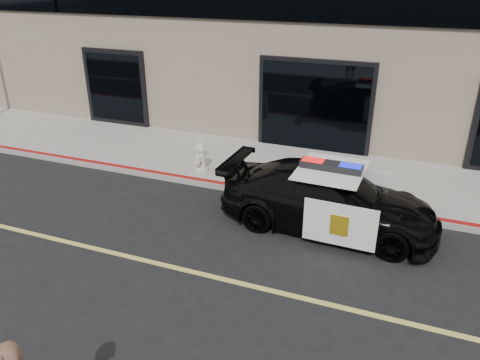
% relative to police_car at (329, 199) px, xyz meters
% --- Properties ---
extents(ground, '(120.00, 120.00, 0.00)m').
position_rel_police_car_xyz_m(ground, '(-0.36, -2.61, -0.69)').
color(ground, black).
rests_on(ground, ground).
extents(sidewalk_n, '(60.00, 3.50, 0.15)m').
position_rel_police_car_xyz_m(sidewalk_n, '(-0.36, 2.64, -0.62)').
color(sidewalk_n, gray).
rests_on(sidewalk_n, ground).
extents(police_car, '(2.33, 4.83, 1.54)m').
position_rel_police_car_xyz_m(police_car, '(0.00, 0.00, 0.00)').
color(police_car, black).
rests_on(police_car, ground).
extents(fire_hydrant, '(0.38, 0.52, 0.83)m').
position_rel_police_car_xyz_m(fire_hydrant, '(-3.80, 1.53, -0.15)').
color(fire_hydrant, beige).
rests_on(fire_hydrant, sidewalk_n).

